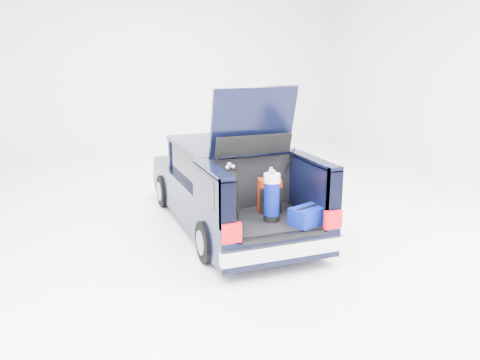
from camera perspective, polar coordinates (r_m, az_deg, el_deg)
name	(u,v)px	position (r m, az deg, el deg)	size (l,w,h in m)	color
ground	(230,225)	(8.88, -1.14, -5.07)	(14.00, 14.00, 0.00)	white
car	(228,186)	(8.77, -1.40, -0.72)	(1.87, 4.65, 2.47)	black
red_suitcase	(270,196)	(7.59, 3.36, -1.78)	(0.37, 0.28, 0.55)	maroon
black_golf_bag	(230,196)	(7.11, -1.08, -1.83)	(0.31, 0.33, 0.85)	black
blue_golf_bag	(272,197)	(7.20, 3.58, -1.90)	(0.27, 0.27, 0.79)	black
blue_duffel	(309,216)	(7.19, 7.71, -3.98)	(0.59, 0.48, 0.27)	#040F69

